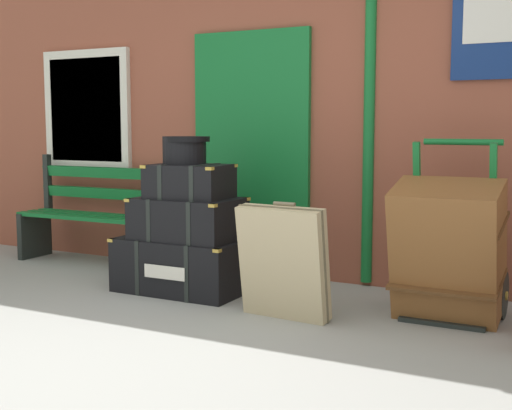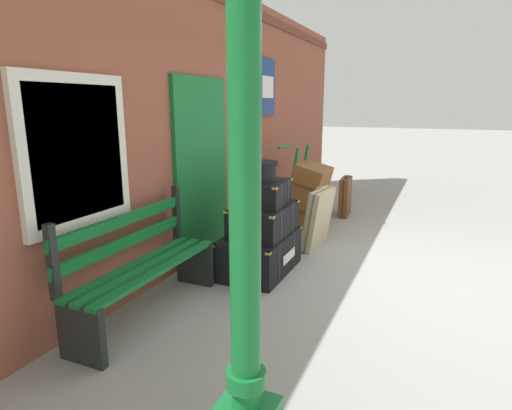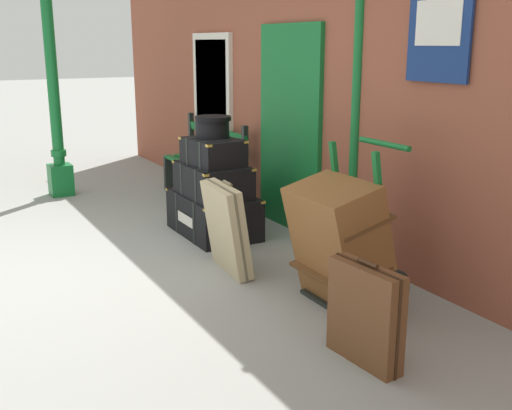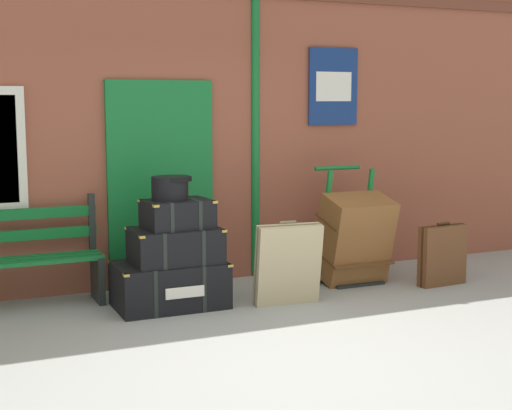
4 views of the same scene
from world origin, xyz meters
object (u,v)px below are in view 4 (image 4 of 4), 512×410
platform_bench (13,261)px  round_hatbox (170,187)px  steamer_trunk_middle (175,245)px  steamer_trunk_top (178,214)px  steamer_trunk_base (170,285)px  suitcase_brown (442,255)px  suitcase_olive (288,264)px  porters_trolley (346,255)px  large_brown_trunk (355,238)px

platform_bench → round_hatbox: round_hatbox is taller
steamer_trunk_middle → steamer_trunk_top: size_ratio=1.27×
platform_bench → steamer_trunk_base: size_ratio=1.58×
steamer_trunk_top → suitcase_brown: steamer_trunk_top is taller
suitcase_olive → steamer_trunk_base: bearing=160.3°
steamer_trunk_middle → suitcase_olive: 1.06m
steamer_trunk_base → porters_trolley: size_ratio=0.84×
steamer_trunk_middle → large_brown_trunk: size_ratio=0.85×
steamer_trunk_base → platform_bench: bearing=158.2°
steamer_trunk_middle → porters_trolley: 2.01m
steamer_trunk_base → large_brown_trunk: size_ratio=1.05×
porters_trolley → platform_bench: bearing=175.2°
steamer_trunk_top → suitcase_brown: 2.83m
steamer_trunk_base → suitcase_olive: size_ratio=1.28×
porters_trolley → large_brown_trunk: 0.27m
porters_trolley → suitcase_olive: 1.17m
suitcase_brown → steamer_trunk_middle: bearing=173.7°
steamer_trunk_top → suitcase_olive: size_ratio=0.81×
steamer_trunk_base → round_hatbox: size_ratio=2.74×
steamer_trunk_top → suitcase_olive: steamer_trunk_top is taller
steamer_trunk_base → suitcase_olive: bearing=-19.7°
steamer_trunk_base → porters_trolley: bearing=7.1°
platform_bench → round_hatbox: size_ratio=4.33×
steamer_trunk_middle → porters_trolley: porters_trolley is taller
large_brown_trunk → suitcase_brown: 0.92m
porters_trolley → steamer_trunk_base: bearing=-172.9°
platform_bench → porters_trolley: size_ratio=1.33×
large_brown_trunk → suitcase_olive: (-0.99, -0.45, -0.09)m
suitcase_olive → round_hatbox: bearing=160.3°
platform_bench → suitcase_brown: 4.25m
steamer_trunk_middle → suitcase_olive: size_ratio=1.02×
steamer_trunk_base → porters_trolley: porters_trolley is taller
porters_trolley → large_brown_trunk: size_ratio=1.26×
platform_bench → large_brown_trunk: bearing=-7.7°
large_brown_trunk → steamer_trunk_base: bearing=-177.8°
round_hatbox → suitcase_brown: (2.82, -0.33, -0.81)m
steamer_trunk_middle → round_hatbox: size_ratio=2.20×
platform_bench → suitcase_brown: platform_bench is taller
steamer_trunk_middle → steamer_trunk_base: bearing=154.0°
platform_bench → steamer_trunk_top: 1.57m
platform_bench → large_brown_trunk: (3.35, -0.45, 0.04)m
porters_trolley → suitcase_brown: size_ratio=1.82×
large_brown_trunk → steamer_trunk_top: bearing=-176.8°
steamer_trunk_middle → large_brown_trunk: large_brown_trunk is taller
steamer_trunk_base → round_hatbox: 0.91m
steamer_trunk_middle → suitcase_olive: (0.98, -0.34, -0.20)m
steamer_trunk_middle → large_brown_trunk: 1.98m
suitcase_brown → steamer_trunk_base: bearing=173.3°
suitcase_olive → large_brown_trunk: bearing=24.4°
steamer_trunk_top → suitcase_olive: (0.96, -0.34, -0.49)m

